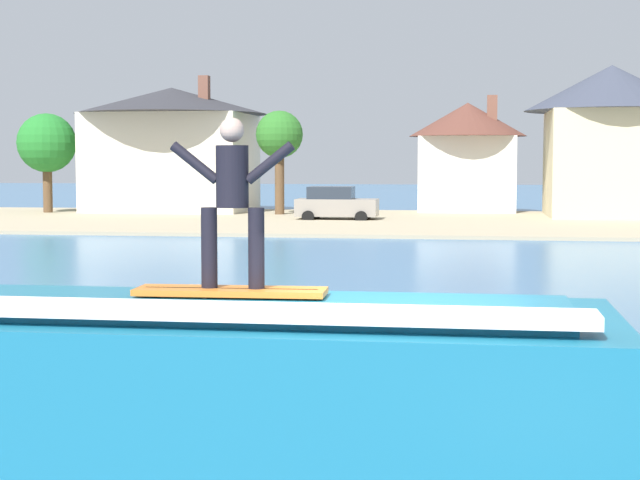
{
  "coord_description": "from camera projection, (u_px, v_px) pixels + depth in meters",
  "views": [
    {
      "loc": [
        0.68,
        -9.67,
        3.19
      ],
      "look_at": [
        -1.45,
        4.24,
        2.09
      ],
      "focal_mm": 56.78,
      "sensor_mm": 36.0,
      "label": 1
    }
  ],
  "objects": [
    {
      "name": "wave_crest",
      "position": [
        259.0,
        389.0,
        10.22
      ],
      "size": [
        7.14,
        3.04,
        1.88
      ],
      "color": "#1A6A88",
      "rests_on": "ground_plane"
    },
    {
      "name": "surfer",
      "position": [
        232.0,
        193.0,
        9.88
      ],
      "size": [
        1.25,
        0.32,
        1.67
      ],
      "color": "black",
      "rests_on": "surfboard"
    },
    {
      "name": "car_near_shore",
      "position": [
        336.0,
        204.0,
        52.97
      ],
      "size": [
        4.24,
        2.28,
        1.86
      ],
      "color": "gray",
      "rests_on": "ground_plane"
    },
    {
      "name": "surfboard",
      "position": [
        231.0,
        291.0,
        9.94
      ],
      "size": [
        1.9,
        0.58,
        0.06
      ],
      "color": "orange",
      "rests_on": "wave_crest"
    },
    {
      "name": "tree_short_bushy",
      "position": [
        47.0,
        144.0,
        59.63
      ],
      "size": [
        3.48,
        3.48,
        6.0
      ],
      "color": "brown",
      "rests_on": "ground_plane"
    },
    {
      "name": "house_small_cottage",
      "position": [
        467.0,
        150.0,
        61.0
      ],
      "size": [
        7.09,
        7.09,
        7.09
      ],
      "color": "silver",
      "rests_on": "ground_plane"
    },
    {
      "name": "shoreline_bank",
      "position": [
        461.0,
        222.0,
        51.64
      ],
      "size": [
        120.0,
        21.28,
        0.16
      ],
      "color": "tan",
      "rests_on": "ground_plane"
    },
    {
      "name": "house_gabled_white",
      "position": [
        611.0,
        133.0,
        55.28
      ],
      "size": [
        9.45,
        9.45,
        8.41
      ],
      "color": "beige",
      "rests_on": "ground_plane"
    },
    {
      "name": "tree_tall_bare",
      "position": [
        279.0,
        137.0,
        57.51
      ],
      "size": [
        2.69,
        2.69,
        6.06
      ],
      "color": "brown",
      "rests_on": "ground_plane"
    },
    {
      "name": "house_with_chimney",
      "position": [
        172.0,
        142.0,
        61.54
      ],
      "size": [
        11.64,
        11.64,
        8.24
      ],
      "color": "beige",
      "rests_on": "ground_plane"
    }
  ]
}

